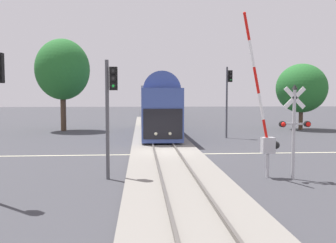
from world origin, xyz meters
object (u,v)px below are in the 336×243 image
(traffic_signal_median, at_px, (110,100))
(oak_behind_train, at_px, (63,70))
(crossing_gate_near, at_px, (266,128))
(traffic_signal_far_side, at_px, (228,91))
(commuter_train, at_px, (151,103))
(crossing_signal_mast, at_px, (294,122))
(maple_right_background, at_px, (302,88))

(traffic_signal_median, xyz_separation_m, oak_behind_train, (-6.86, 23.55, 2.96))
(crossing_gate_near, distance_m, traffic_signal_far_side, 15.89)
(traffic_signal_far_side, bearing_deg, commuter_train, 104.30)
(oak_behind_train, bearing_deg, traffic_signal_median, -73.75)
(crossing_signal_mast, bearing_deg, commuter_train, 97.28)
(commuter_train, height_order, oak_behind_train, oak_behind_train)
(crossing_signal_mast, height_order, traffic_signal_far_side, traffic_signal_far_side)
(commuter_train, bearing_deg, traffic_signal_far_side, -75.70)
(commuter_train, height_order, maple_right_background, maple_right_background)
(crossing_gate_near, relative_size, traffic_signal_median, 1.40)
(traffic_signal_median, xyz_separation_m, traffic_signal_far_side, (8.89, 15.48, 0.64))
(crossing_signal_mast, height_order, maple_right_background, maple_right_background)
(crossing_gate_near, bearing_deg, commuter_train, 95.77)
(maple_right_background, bearing_deg, oak_behind_train, 178.88)
(crossing_gate_near, xyz_separation_m, traffic_signal_far_side, (2.06, 15.64, 1.90))
(traffic_signal_far_side, bearing_deg, oak_behind_train, 152.89)
(traffic_signal_far_side, xyz_separation_m, maple_right_background, (9.92, 7.56, 0.40))
(traffic_signal_far_side, bearing_deg, maple_right_background, 37.32)
(traffic_signal_far_side, distance_m, oak_behind_train, 17.85)
(crossing_signal_mast, height_order, oak_behind_train, oak_behind_train)
(traffic_signal_median, relative_size, oak_behind_train, 0.54)
(crossing_gate_near, distance_m, crossing_signal_mast, 1.23)
(maple_right_background, relative_size, oak_behind_train, 0.75)
(maple_right_background, bearing_deg, crossing_signal_mast, -114.72)
(traffic_signal_median, xyz_separation_m, maple_right_background, (18.81, 23.05, 1.05))
(maple_right_background, distance_m, oak_behind_train, 25.75)
(commuter_train, xyz_separation_m, crossing_signal_mast, (5.08, -39.74, -0.21))
(traffic_signal_median, height_order, maple_right_background, maple_right_background)
(commuter_train, xyz_separation_m, maple_right_background, (15.95, -16.11, 1.79))
(maple_right_background, bearing_deg, traffic_signal_far_side, -142.68)
(traffic_signal_far_side, distance_m, maple_right_background, 12.48)
(crossing_gate_near, xyz_separation_m, crossing_signal_mast, (1.11, -0.42, 0.31))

